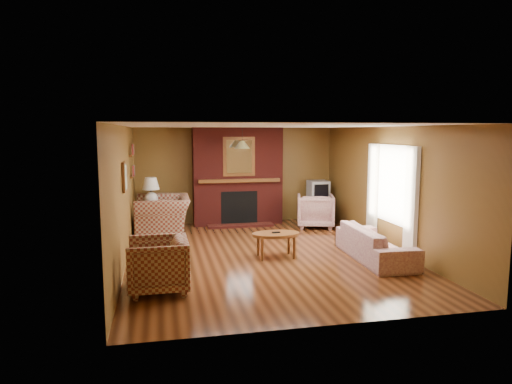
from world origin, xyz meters
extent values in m
plane|color=#3F1F0D|center=(0.00, 0.00, 0.00)|extent=(6.50, 6.50, 0.00)
plane|color=white|center=(0.00, 0.00, 2.40)|extent=(6.50, 6.50, 0.00)
plane|color=brown|center=(0.00, 3.25, 1.20)|extent=(6.50, 0.00, 6.50)
plane|color=brown|center=(0.00, -3.25, 1.20)|extent=(6.50, 0.00, 6.50)
plane|color=brown|center=(-2.50, 0.00, 1.20)|extent=(0.00, 6.50, 6.50)
plane|color=brown|center=(2.50, 0.00, 1.20)|extent=(0.00, 6.50, 6.50)
cube|color=#551712|center=(0.00, 3.00, 1.20)|extent=(2.20, 0.50, 2.40)
cube|color=black|center=(0.00, 2.77, 0.45)|extent=(0.90, 0.06, 0.80)
cube|color=#551712|center=(0.00, 2.60, 0.03)|extent=(1.60, 0.35, 0.06)
cube|color=brown|center=(0.00, 2.73, 1.12)|extent=(2.00, 0.18, 0.08)
cube|color=brown|center=(0.00, 2.76, 1.70)|extent=(0.78, 0.05, 0.95)
cube|color=white|center=(0.00, 2.73, 1.70)|extent=(0.62, 0.02, 0.80)
cube|color=silver|center=(2.44, -0.95, 1.05)|extent=(0.08, 0.35, 2.00)
cube|color=silver|center=(2.44, 0.55, 1.05)|extent=(0.08, 0.35, 2.00)
cube|color=white|center=(2.48, -0.20, 1.30)|extent=(0.03, 1.10, 1.50)
cube|color=brown|center=(-2.47, 1.90, 1.35)|extent=(0.06, 0.55, 0.04)
cube|color=brown|center=(-2.47, 1.90, 1.80)|extent=(0.06, 0.55, 0.04)
cube|color=brown|center=(-2.47, -0.30, 1.55)|extent=(0.04, 0.40, 0.50)
cube|color=beige|center=(-2.44, -0.30, 1.55)|extent=(0.01, 0.32, 0.42)
cylinder|color=black|center=(0.00, 2.30, 2.22)|extent=(0.01, 0.01, 0.35)
cone|color=tan|center=(0.00, 2.30, 2.00)|extent=(0.36, 0.36, 0.18)
imported|color=maroon|center=(-1.85, 2.07, 0.44)|extent=(1.19, 1.36, 0.87)
imported|color=maroon|center=(-1.95, -1.62, 0.39)|extent=(0.88, 0.85, 0.79)
imported|color=beige|center=(1.90, -0.72, 0.29)|extent=(0.86, 2.04, 0.59)
imported|color=beige|center=(1.77, 2.19, 0.40)|extent=(1.07, 1.08, 0.80)
ellipsoid|color=brown|center=(0.17, -0.22, 0.43)|extent=(0.88, 0.55, 0.05)
cube|color=black|center=(0.17, -0.22, 0.47)|extent=(0.15, 0.05, 0.02)
cylinder|color=brown|center=(0.46, -0.05, 0.20)|extent=(0.05, 0.05, 0.41)
cylinder|color=brown|center=(-0.13, -0.05, 0.20)|extent=(0.05, 0.05, 0.41)
cylinder|color=brown|center=(0.46, -0.40, 0.20)|extent=(0.05, 0.05, 0.41)
cylinder|color=brown|center=(-0.13, -0.40, 0.20)|extent=(0.05, 0.05, 0.41)
cube|color=brown|center=(-2.10, 2.45, 0.31)|extent=(0.48, 0.48, 0.62)
sphere|color=silver|center=(-2.10, 2.45, 0.77)|extent=(0.31, 0.31, 0.31)
cylinder|color=black|center=(-2.10, 2.45, 0.95)|extent=(0.03, 0.03, 0.10)
cone|color=white|center=(-2.10, 2.45, 1.13)|extent=(0.39, 0.39, 0.28)
cube|color=black|center=(2.05, 2.80, 0.31)|extent=(0.57, 0.52, 0.61)
cube|color=#AEB1B6|center=(2.05, 2.80, 0.84)|extent=(0.49, 0.47, 0.45)
cube|color=black|center=(2.05, 2.56, 0.84)|extent=(0.37, 0.02, 0.32)
camera|label=1|loc=(-1.88, -8.15, 2.30)|focal=32.00mm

